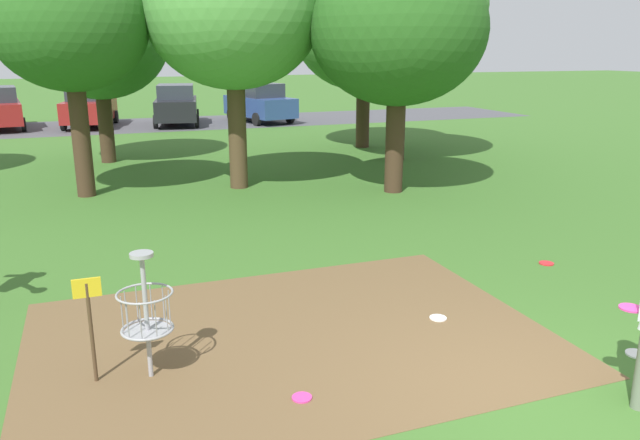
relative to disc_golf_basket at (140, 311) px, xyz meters
name	(u,v)px	position (x,y,z in m)	size (l,w,h in m)	color
ground_plane	(537,401)	(3.61, -1.84, -0.75)	(160.00, 160.00, 0.00)	#3D6B28
dirt_tee_pad	(291,337)	(1.75, 0.35, -0.75)	(6.14, 4.39, 0.01)	brown
disc_golf_basket	(140,311)	(0.00, 0.00, 0.00)	(0.98, 0.58, 1.39)	#9E9EA3
frisbee_near_basket	(438,318)	(3.70, 0.19, -0.74)	(0.22, 0.22, 0.02)	white
frisbee_far_left	(302,398)	(1.43, -0.99, -0.74)	(0.20, 0.20, 0.02)	#E53D99
frisbee_far_right	(637,354)	(5.32, -1.46, -0.74)	(0.25, 0.25, 0.02)	white
frisbee_scattered_a	(546,263)	(6.47, 1.43, -0.74)	(0.24, 0.24, 0.02)	red
tree_near_left	(233,15)	(3.11, 8.88, 3.42)	(4.16, 4.16, 5.96)	#4C3823
tree_near_right	(98,40)	(0.15, 13.90, 2.89)	(4.09, 4.09, 5.40)	#422D1E
tree_mid_left	(70,26)	(-0.53, 9.23, 3.12)	(3.45, 3.45, 5.37)	#422D1E
tree_mid_center	(401,7)	(8.73, 11.16, 3.86)	(5.09, 5.09, 6.80)	#422D1E
tree_far_left	(398,30)	(6.55, 7.09, 3.05)	(4.10, 4.10, 5.56)	#422D1E
tree_far_center	(364,30)	(8.80, 13.96, 3.26)	(4.86, 4.86, 6.09)	#422D1E
parking_lot_strip	(178,123)	(3.61, 23.72, -0.75)	(36.00, 6.00, 0.01)	#4C4C51
parked_car_center_left	(89,106)	(-0.25, 23.81, 0.17)	(2.56, 4.46, 1.84)	maroon
parked_car_center_right	(177,105)	(3.53, 23.19, 0.17)	(2.49, 4.44, 1.84)	black
parked_car_rightmost	(260,103)	(7.44, 22.97, 0.17)	(2.76, 4.51, 1.84)	#2D4784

